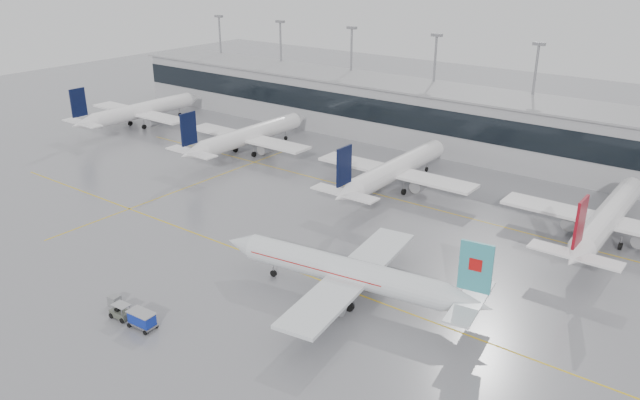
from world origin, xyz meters
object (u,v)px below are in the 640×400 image
Objects in this scene: baggage_cart at (142,319)px; gse_unit at (115,301)px; baggage_tug at (121,313)px; air_canada_jet at (351,273)px.

gse_unit is at bearing 167.73° from baggage_cart.
baggage_cart is (3.59, 0.21, 0.53)m from baggage_tug.
baggage_cart is at bearing -15.70° from gse_unit.
baggage_tug is 3.07× the size of gse_unit.
baggage_tug is at bearing -29.70° from gse_unit.
baggage_tug is 3.64m from baggage_cart.
air_canada_jet is 10.51× the size of baggage_cart.
gse_unit is at bearing 153.73° from baggage_tug.
baggage_tug is (-18.55, -19.48, -2.82)m from air_canada_jet.
air_canada_jet is at bearing 48.89° from baggage_cart.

